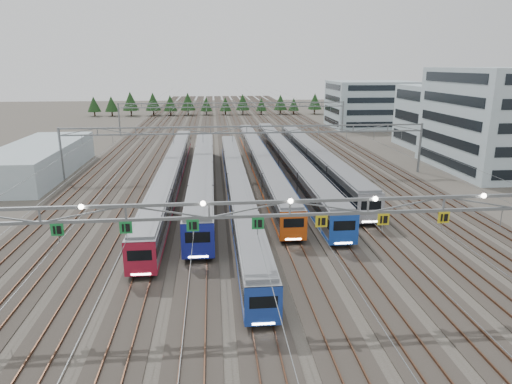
{
  "coord_description": "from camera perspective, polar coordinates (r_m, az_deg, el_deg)",
  "views": [
    {
      "loc": [
        -5.2,
        -29.89,
        16.94
      ],
      "look_at": [
        -0.67,
        17.93,
        3.5
      ],
      "focal_mm": 32.0,
      "sensor_mm": 36.0,
      "label": 1
    }
  ],
  "objects": [
    {
      "name": "ground",
      "position": [
        34.75,
        4.01,
        -13.58
      ],
      "size": [
        400.0,
        400.0,
        0.0
      ],
      "primitive_type": "plane",
      "color": "#47423A",
      "rests_on": "ground"
    },
    {
      "name": "track_bed",
      "position": [
        130.91,
        -3.14,
        8.83
      ],
      "size": [
        54.0,
        260.0,
        5.42
      ],
      "color": "#2D2823",
      "rests_on": "ground"
    },
    {
      "name": "train_a",
      "position": [
        67.19,
        -10.45,
        2.5
      ],
      "size": [
        2.64,
        62.33,
        3.44
      ],
      "color": "black",
      "rests_on": "ground"
    },
    {
      "name": "train_b",
      "position": [
        64.47,
        -6.65,
        2.28
      ],
      "size": [
        2.94,
        51.54,
        3.83
      ],
      "color": "black",
      "rests_on": "ground"
    },
    {
      "name": "train_c",
      "position": [
        59.62,
        -2.4,
        1.0
      ],
      "size": [
        2.52,
        63.3,
        3.28
      ],
      "color": "black",
      "rests_on": "ground"
    },
    {
      "name": "train_d",
      "position": [
        74.27,
        0.46,
        4.03
      ],
      "size": [
        2.69,
        63.91,
        3.5
      ],
      "color": "black",
      "rests_on": "ground"
    },
    {
      "name": "train_e",
      "position": [
        74.56,
        3.93,
        4.11
      ],
      "size": [
        2.83,
        66.35,
        3.68
      ],
      "color": "black",
      "rests_on": "ground"
    },
    {
      "name": "train_f",
      "position": [
        75.03,
        7.38,
        4.15
      ],
      "size": [
        2.95,
        54.33,
        3.85
      ],
      "color": "black",
      "rests_on": "ground"
    },
    {
      "name": "gantry_near",
      "position": [
        31.78,
        4.2,
        -2.47
      ],
      "size": [
        56.36,
        0.61,
        8.08
      ],
      "color": "slate",
      "rests_on": "ground"
    },
    {
      "name": "gantry_mid",
      "position": [
        70.87,
        -1.15,
        7.07
      ],
      "size": [
        56.36,
        0.36,
        8.0
      ],
      "color": "slate",
      "rests_on": "ground"
    },
    {
      "name": "gantry_far",
      "position": [
        115.49,
        -2.86,
        10.37
      ],
      "size": [
        56.36,
        0.36,
        8.0
      ],
      "color": "slate",
      "rests_on": "ground"
    },
    {
      "name": "depot_bldg_south",
      "position": [
        84.98,
        28.37,
        7.92
      ],
      "size": [
        18.0,
        22.0,
        16.51
      ],
      "primitive_type": "cube",
      "color": "#A4BCC3",
      "rests_on": "ground"
    },
    {
      "name": "depot_bldg_mid",
      "position": [
        103.6,
        22.08,
        8.68
      ],
      "size": [
        14.0,
        16.0,
        12.84
      ],
      "primitive_type": "cube",
      "color": "#A4BCC3",
      "rests_on": "ground"
    },
    {
      "name": "depot_bldg_north",
      "position": [
        133.97,
        14.12,
        10.61
      ],
      "size": [
        22.0,
        18.0,
        12.56
      ],
      "primitive_type": "cube",
      "color": "#A4BCC3",
      "rests_on": "ground"
    },
    {
      "name": "west_shed",
      "position": [
        80.44,
        -25.59,
        3.64
      ],
      "size": [
        10.0,
        30.0,
        4.68
      ],
      "primitive_type": "cube",
      "color": "#A4BCC3",
      "rests_on": "ground"
    },
    {
      "name": "treeline",
      "position": [
        161.84,
        -1.67,
        11.12
      ],
      "size": [
        106.4,
        5.6,
        7.02
      ],
      "color": "#332114",
      "rests_on": "ground"
    }
  ]
}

